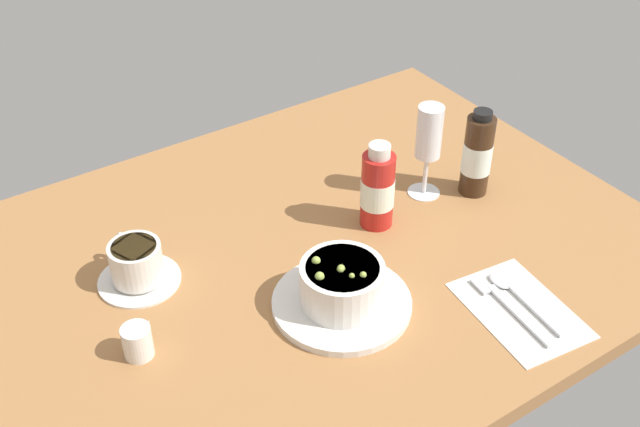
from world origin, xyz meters
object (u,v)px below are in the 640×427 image
(sauce_bottle_red, at_px, (377,189))
(creamer_jug, at_px, (138,341))
(sauce_bottle_brown, at_px, (477,155))
(porridge_bowl, at_px, (342,288))
(coffee_cup, at_px, (137,265))
(wine_glass, at_px, (429,137))
(cutlery_setting, at_px, (518,307))

(sauce_bottle_red, bearing_deg, creamer_jug, -172.52)
(sauce_bottle_brown, bearing_deg, creamer_jug, -176.79)
(porridge_bowl, relative_size, coffee_cup, 1.58)
(porridge_bowl, distance_m, creamer_jug, 0.30)
(coffee_cup, distance_m, sauce_bottle_brown, 0.61)
(wine_glass, xyz_separation_m, sauce_bottle_red, (-0.12, -0.02, -0.05))
(wine_glass, distance_m, sauce_bottle_red, 0.13)
(porridge_bowl, xyz_separation_m, wine_glass, (0.29, 0.16, 0.08))
(cutlery_setting, relative_size, creamer_jug, 3.84)
(coffee_cup, bearing_deg, sauce_bottle_brown, -10.10)
(sauce_bottle_red, bearing_deg, coffee_cup, 168.11)
(cutlery_setting, relative_size, sauce_bottle_red, 1.36)
(porridge_bowl, distance_m, sauce_bottle_brown, 0.39)
(porridge_bowl, xyz_separation_m, creamer_jug, (-0.29, 0.08, -0.01))
(wine_glass, distance_m, sauce_bottle_brown, 0.10)
(creamer_jug, bearing_deg, sauce_bottle_brown, 3.21)
(creamer_jug, xyz_separation_m, wine_glass, (0.58, 0.08, 0.09))
(porridge_bowl, distance_m, sauce_bottle_red, 0.22)
(porridge_bowl, xyz_separation_m, sauce_bottle_red, (0.17, 0.14, 0.03))
(wine_glass, bearing_deg, sauce_bottle_brown, -29.80)
(creamer_jug, relative_size, sauce_bottle_brown, 0.34)
(coffee_cup, bearing_deg, porridge_bowl, -44.04)
(porridge_bowl, height_order, wine_glass, wine_glass)
(porridge_bowl, bearing_deg, sauce_bottle_brown, 17.35)
(sauce_bottle_brown, relative_size, sauce_bottle_red, 1.05)
(creamer_jug, distance_m, wine_glass, 0.59)
(creamer_jug, height_order, wine_glass, wine_glass)
(wine_glass, xyz_separation_m, sauce_bottle_brown, (0.08, -0.04, -0.04))
(creamer_jug, bearing_deg, coffee_cup, 66.96)
(porridge_bowl, relative_size, sauce_bottle_brown, 1.29)
(porridge_bowl, height_order, creamer_jug, porridge_bowl)
(creamer_jug, distance_m, sauce_bottle_red, 0.46)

